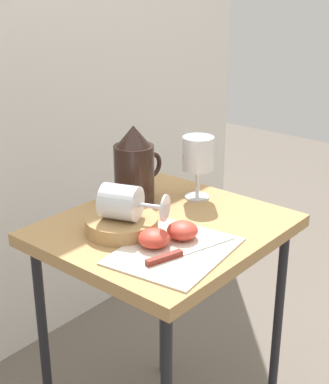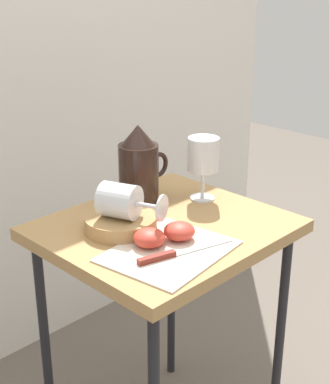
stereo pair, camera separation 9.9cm
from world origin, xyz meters
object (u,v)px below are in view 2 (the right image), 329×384
Objects in this scene: wine_glass_tipped_near at (121,201)px; knife at (172,254)px; pitcher at (139,172)px; apple_half_left at (149,238)px; wine_glass_upright at (203,158)px; table at (164,250)px; basket_tray at (121,223)px; apple_half_right at (179,231)px.

knife is (-0.01, -0.17, -0.07)m from wine_glass_tipped_near.
apple_half_left is (-0.16, -0.20, -0.06)m from pitcher.
apple_half_left is 0.07m from knife.
knife is (-0.29, -0.17, -0.10)m from wine_glass_upright.
pitcher reaches higher than apple_half_left.
wine_glass_tipped_near is 0.11m from apple_half_left.
table is 3.27× the size of pitcher.
wine_glass_tipped_near is (-0.00, -0.01, 0.06)m from basket_tray.
apple_half_right is at bearing -150.43° from wine_glass_upright.
pitcher is 0.18m from wine_glass_tipped_near.
table is at bearing 65.14° from apple_half_right.
apple_half_left and apple_half_right have the same top height.
apple_half_right is at bearing -67.37° from basket_tray.
wine_glass_upright reaches higher than wine_glass_tipped_near.
pitcher reaches higher than basket_tray.
wine_glass_upright is at bearing 29.57° from apple_half_right.
basket_tray is 0.14m from apple_half_right.
pitcher reaches higher than wine_glass_tipped_near.
wine_glass_upright reaches higher than basket_tray.
wine_glass_tipped_near is at bearing 83.83° from apple_half_left.
table is 0.26m from wine_glass_upright.
knife is at bearing -88.94° from apple_half_left.
apple_half_left reaches higher than basket_tray.
wine_glass_tipped_near is (-0.10, 0.04, 0.14)m from table.
apple_half_right is (-0.04, -0.08, 0.09)m from table.
wine_glass_upright is at bearing -38.09° from pitcher.
basket_tray is 0.18m from knife.
wine_glass_upright is at bearing 12.44° from table.
basket_tray is 0.81× the size of pitcher.
table is 4.07× the size of wine_glass_tipped_near.
apple_half_right is at bearing 33.27° from knife.
apple_half_right is (-0.22, -0.12, -0.09)m from wine_glass_upright.
wine_glass_tipped_near is at bearing 157.68° from table.
wine_glass_upright is 0.35m from knife.
apple_half_left is at bearing 91.06° from knife.
table is 0.14m from basket_tray.
basket_tray is at bearing 153.22° from table.
wine_glass_upright is 0.73× the size of knife.
apple_half_left is at bearing -128.17° from pitcher.
wine_glass_tipped_near is at bearing -115.09° from basket_tray.
basket_tray is at bearing 82.45° from apple_half_left.
table is at bearing -22.32° from wine_glass_tipped_near.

